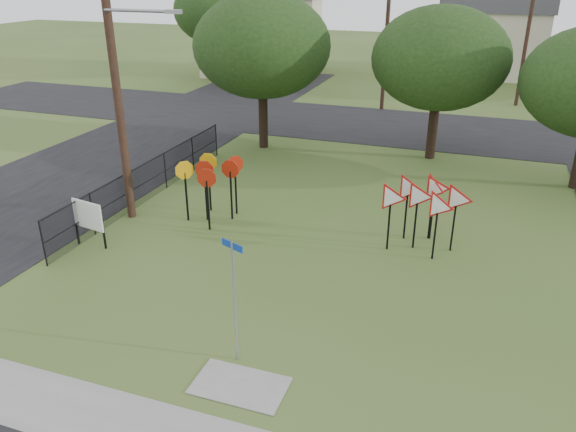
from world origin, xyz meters
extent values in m
plane|color=#3A5620|center=(0.00, 0.00, 0.00)|extent=(140.00, 140.00, 0.00)
cube|color=black|center=(-12.00, 10.00, 0.01)|extent=(8.00, 50.00, 0.02)
cube|color=black|center=(0.00, 20.00, 0.01)|extent=(60.00, 8.00, 0.02)
cube|color=gray|center=(0.00, -2.40, 0.01)|extent=(2.00, 1.20, 0.02)
cylinder|color=#93969B|center=(-0.43, -1.58, 1.49)|extent=(0.06, 0.06, 2.99)
cube|color=#0D3595|center=(-0.43, -1.58, 2.91)|extent=(0.58, 0.26, 0.16)
cube|color=black|center=(-4.61, 5.15, 0.89)|extent=(0.05, 0.05, 1.78)
cube|color=black|center=(-3.81, 5.50, 0.89)|extent=(0.05, 0.05, 1.78)
cube|color=black|center=(-4.17, 4.44, 0.89)|extent=(0.05, 0.05, 1.78)
cube|color=black|center=(-5.23, 4.88, 0.89)|extent=(0.05, 0.05, 1.78)
cube|color=black|center=(-4.88, 5.95, 0.89)|extent=(0.05, 0.05, 1.78)
cube|color=black|center=(-3.85, 5.99, 0.89)|extent=(0.05, 0.05, 1.78)
cube|color=black|center=(1.81, 5.02, 0.86)|extent=(0.06, 0.06, 1.72)
cube|color=black|center=(2.57, 5.40, 0.86)|extent=(0.06, 0.06, 1.72)
cube|color=black|center=(3.24, 4.83, 0.86)|extent=(0.06, 0.06, 1.72)
cube|color=black|center=(2.19, 5.98, 0.86)|extent=(0.06, 0.06, 1.72)
cube|color=black|center=(2.95, 6.26, 0.86)|extent=(0.06, 0.06, 1.72)
cube|color=black|center=(3.71, 5.59, 0.86)|extent=(0.06, 0.06, 1.72)
cube|color=black|center=(2.99, 6.25, 0.86)|extent=(0.06, 0.06, 1.72)
cube|color=black|center=(-7.67, 2.05, 0.36)|extent=(0.05, 0.05, 0.72)
cube|color=black|center=(-6.64, 2.05, 0.36)|extent=(0.05, 0.05, 0.72)
cube|color=white|center=(-7.16, 2.05, 1.08)|extent=(1.22, 0.26, 0.93)
cylinder|color=#3B251B|center=(-7.30, 4.50, 5.00)|extent=(0.28, 0.28, 10.00)
cylinder|color=#93969B|center=(-6.10, 4.40, 7.00)|extent=(2.40, 0.10, 0.10)
cube|color=#93969B|center=(-4.90, 4.40, 7.00)|extent=(0.50, 0.18, 0.12)
cylinder|color=#3B251B|center=(-2.00, 24.00, 4.50)|extent=(0.24, 0.24, 9.00)
cylinder|color=#3B251B|center=(6.00, 28.00, 4.25)|extent=(0.24, 0.24, 8.50)
cylinder|color=#3B251B|center=(-10.00, 30.00, 4.50)|extent=(0.24, 0.24, 9.00)
cylinder|color=black|center=(-7.60, 0.50, 0.75)|extent=(0.05, 0.05, 1.50)
cylinder|color=black|center=(-7.60, 2.80, 0.75)|extent=(0.05, 0.05, 1.50)
cylinder|color=black|center=(-7.60, 5.10, 0.75)|extent=(0.05, 0.05, 1.50)
cylinder|color=black|center=(-7.60, 7.40, 0.75)|extent=(0.05, 0.05, 1.50)
cylinder|color=black|center=(-7.60, 9.70, 0.75)|extent=(0.05, 0.05, 1.50)
cylinder|color=black|center=(-7.60, 12.00, 0.75)|extent=(0.05, 0.05, 1.50)
cube|color=black|center=(-7.60, 6.25, 1.46)|extent=(0.03, 11.50, 0.03)
cube|color=black|center=(-7.60, 6.25, 0.75)|extent=(0.03, 11.50, 0.03)
cube|color=black|center=(-7.60, 6.25, 0.75)|extent=(0.01, 11.50, 1.50)
cube|color=beige|center=(-14.00, 34.00, 3.00)|extent=(10.08, 8.46, 6.00)
cube|color=beige|center=(4.00, 40.00, 2.50)|extent=(8.00, 8.00, 5.00)
cube|color=#4B4B50|center=(4.00, 40.00, 5.60)|extent=(8.40, 8.40, 1.20)
cylinder|color=black|center=(-6.00, 14.00, 1.31)|extent=(0.44, 0.44, 2.62)
ellipsoid|color=black|center=(-6.00, 14.00, 4.87)|extent=(6.40, 6.40, 4.80)
cylinder|color=black|center=(2.00, 15.00, 1.22)|extent=(0.44, 0.44, 2.45)
ellipsoid|color=black|center=(2.00, 15.00, 4.55)|extent=(6.00, 6.00, 4.50)
cylinder|color=black|center=(-16.00, 30.00, 1.40)|extent=(0.44, 0.44, 2.80)
ellipsoid|color=black|center=(-16.00, 30.00, 5.18)|extent=(6.80, 6.80, 5.10)
camera|label=1|loc=(4.14, -11.00, 8.20)|focal=35.00mm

